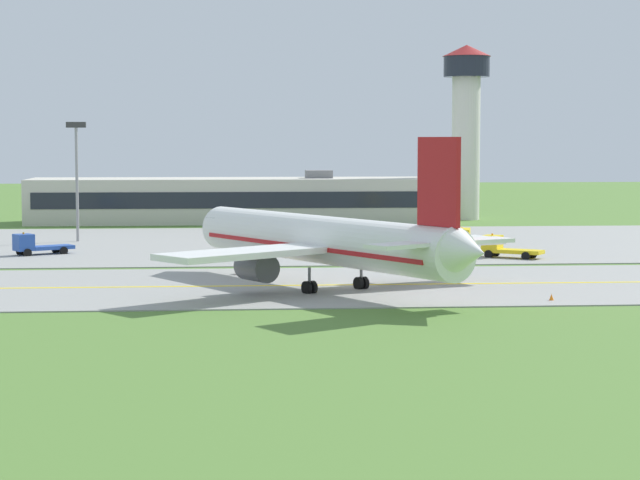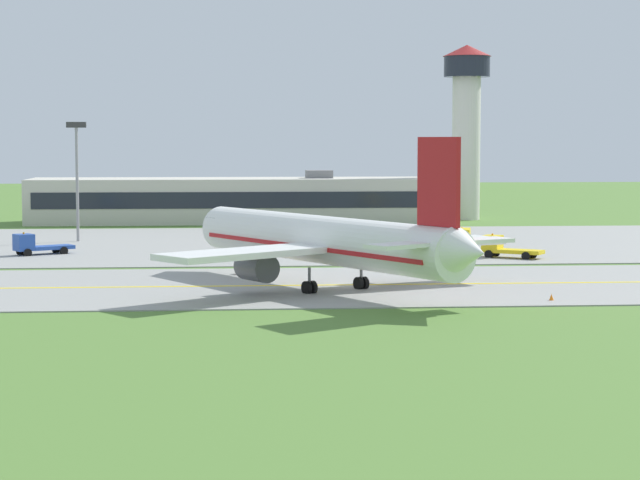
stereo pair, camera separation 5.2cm
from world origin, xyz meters
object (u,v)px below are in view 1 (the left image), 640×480
airplane_lead (325,241)px  control_tower (466,115)px  service_truck_fuel (503,247)px  service_truck_catering (461,238)px  apron_light_mast (77,166)px  service_truck_pushback (35,245)px

airplane_lead → control_tower: bearing=71.2°
service_truck_fuel → service_truck_catering: service_truck_catering is taller
service_truck_catering → apron_light_mast: size_ratio=0.43×
airplane_lead → service_truck_pushback: (-28.81, 32.37, -2.95)m
airplane_lead → control_tower: (29.66, 87.28, 12.31)m
service_truck_fuel → apron_light_mast: 53.84m
airplane_lead → service_truck_catering: size_ratio=5.72×
service_truck_pushback → control_tower: (58.47, 54.91, 15.26)m
service_truck_catering → control_tower: bearing=77.9°
service_truck_pushback → apron_light_mast: apron_light_mast is taller
service_truck_catering → apron_light_mast: (-44.46, 16.01, 7.79)m
service_truck_fuel → control_tower: control_tower is taller
airplane_lead → apron_light_mast: apron_light_mast is taller
service_truck_catering → service_truck_pushback: bearing=-178.3°
apron_light_mast → service_truck_pushback: bearing=-98.3°
service_truck_fuel → service_truck_pushback: bearing=172.1°
service_truck_catering → control_tower: control_tower is taller
apron_light_mast → airplane_lead: bearing=-62.2°
service_truck_pushback → apron_light_mast: (2.55, 17.39, 8.14)m
service_truck_catering → apron_light_mast: 47.89m
service_truck_catering → control_tower: 56.74m
service_truck_catering → service_truck_pushback: service_truck_catering is taller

